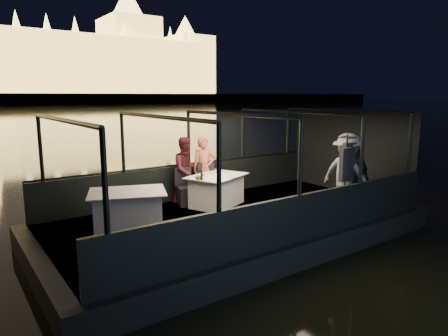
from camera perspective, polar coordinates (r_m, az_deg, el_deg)
boat_hull at (r=9.34m, az=1.44°, el=-9.77°), size 8.60×4.40×1.00m
boat_deck at (r=9.18m, az=1.46°, el=-6.95°), size 8.00×4.00×0.04m
gunwale_port at (r=10.68m, az=-4.98°, el=-1.92°), size 8.00×0.08×0.90m
gunwale_starboard at (r=7.61m, az=10.60°, el=-7.10°), size 8.00×0.08×0.90m
cabin_glass_port at (r=10.50m, az=-5.07°, el=4.23°), size 8.00×0.02×1.40m
cabin_glass_starboard at (r=7.35m, az=10.89°, el=1.49°), size 8.00×0.02×1.40m
cabin_roof_glass at (r=8.78m, az=1.52°, el=7.67°), size 8.00×4.00×0.02m
end_wall_fore at (r=7.29m, az=-24.58°, el=-2.94°), size 0.02×4.00×2.30m
end_wall_aft at (r=11.72m, az=17.35°, el=2.22°), size 0.02×4.00×2.30m
canopy_ribs at (r=8.91m, az=1.49°, el=0.26°), size 8.00×4.00×2.30m
dining_table_central at (r=9.92m, az=-1.06°, el=-3.21°), size 1.74×1.53×0.77m
dining_table_aft at (r=8.40m, az=-13.54°, el=-6.01°), size 1.81×1.57×0.80m
chair_port_left at (r=9.97m, az=-5.31°, el=-2.80°), size 0.53×0.53×0.92m
chair_port_right at (r=10.33m, az=-1.98°, el=-2.31°), size 0.57×0.57×0.97m
coat_stand at (r=9.12m, az=16.90°, el=-1.54°), size 0.53×0.42×1.87m
person_woman_coral at (r=10.48m, az=-2.87°, el=-0.45°), size 0.70×0.61×1.65m
person_man_maroon at (r=10.21m, az=-5.35°, el=-0.77°), size 0.84×0.67×1.68m
passenger_stripe at (r=9.60m, az=17.08°, el=-1.28°), size 0.82×1.28×1.87m
passenger_dark at (r=10.14m, az=18.38°, el=-0.76°), size 0.69×0.99×1.56m
wine_bottle at (r=9.27m, az=-3.20°, el=-0.84°), size 0.07×0.07×0.27m
bread_basket at (r=9.38m, az=-3.56°, el=-1.39°), size 0.24×0.24×0.07m
amber_candle at (r=9.62m, az=-0.94°, el=-1.07°), size 0.06×0.06×0.09m
plate_near at (r=9.60m, az=1.06°, el=-1.30°), size 0.22×0.22×0.01m
plate_far at (r=9.52m, az=-3.49°, el=-1.42°), size 0.28×0.28×0.02m
wine_glass_white at (r=9.21m, az=-2.93°, el=-1.25°), size 0.07×0.07×0.18m
wine_glass_red at (r=9.79m, az=-0.89°, el=-0.55°), size 0.08×0.08×0.20m
wine_glass_empty at (r=9.43m, az=-0.82°, el=-0.97°), size 0.07×0.07×0.20m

